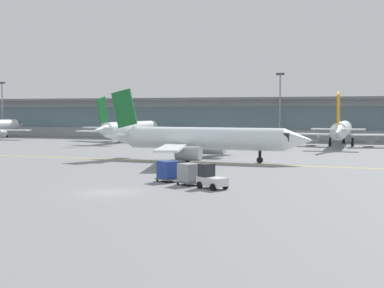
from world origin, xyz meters
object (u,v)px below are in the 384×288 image
Objects in this scene: gate_airplane_1 at (130,129)px; cargo_dolly_lead at (189,173)px; baggage_tug at (211,178)px; apron_light_mast_1 at (280,104)px; cargo_dolly_trailing at (168,170)px; gate_airplane_2 at (342,130)px; apron_light_mast_0 at (2,106)px; taxiing_regional_jet at (203,139)px.

gate_airplane_1 is 10.73× the size of cargo_dolly_lead.
apron_light_mast_1 is at bearing 126.32° from baggage_tug.
apron_light_mast_1 reaches higher than cargo_dolly_trailing.
cargo_dolly_lead is at bearing 170.50° from gate_airplane_2.
baggage_tug is 5.94m from cargo_dolly_trailing.
apron_light_mast_0 is 70.47m from apron_light_mast_1.
cargo_dolly_trailing is 73.15m from apron_light_mast_1.
apron_light_mast_1 reaches higher than gate_airplane_1.
baggage_tug is 0.20× the size of apron_light_mast_1.
apron_light_mast_0 reaches higher than cargo_dolly_trailing.
cargo_dolly_trailing is at bearing -44.36° from apron_light_mast_0.
gate_airplane_2 is 11.33× the size of cargo_dolly_trailing.
apron_light_mast_0 is (-74.42, 71.81, 6.56)m from cargo_dolly_lead.
apron_light_mast_1 is at bearing 90.17° from taxiing_regional_jet.
cargo_dolly_trailing is at bearing 180.00° from baggage_tug.
cargo_dolly_lead is at bearing -147.14° from gate_airplane_1.
taxiing_regional_jet is (-15.69, -37.15, -0.07)m from gate_airplane_2.
apron_light_mast_1 is (-13.95, 14.61, 5.14)m from gate_airplane_2.
cargo_dolly_trailing is (-2.63, 1.61, 0.00)m from cargo_dolly_lead.
baggage_tug is 1.12× the size of cargo_dolly_lead.
apron_light_mast_0 is (-71.79, 70.20, 6.56)m from cargo_dolly_trailing.
cargo_dolly_lead is (5.74, -22.64, -1.84)m from taxiing_regional_jet.
baggage_tug is at bearing -0.00° from cargo_dolly_trailing.
apron_light_mast_1 reaches higher than taxiing_regional_jet.
cargo_dolly_trailing is (30.60, -58.23, -1.75)m from gate_airplane_1.
gate_airplane_2 is 20.85m from apron_light_mast_1.
baggage_tug is at bearing -69.18° from taxiing_regional_jet.
gate_airplane_1 reaches higher than cargo_dolly_trailing.
baggage_tug is at bearing -0.00° from cargo_dolly_lead.
gate_airplane_2 reaches higher than baggage_tug.
apron_light_mast_1 is (70.42, 2.60, 0.49)m from apron_light_mast_0.
baggage_tug reaches higher than cargo_dolly_lead.
taxiing_regional_jet reaches higher than cargo_dolly_trailing.
apron_light_mast_1 reaches higher than apron_light_mast_0.
cargo_dolly_lead is at bearing 180.00° from baggage_tug.
baggage_tug is (8.18, -24.13, -2.00)m from taxiing_regional_jet.
cargo_dolly_lead is at bearing -86.92° from apron_light_mast_1.
gate_airplane_2 is 60.65m from cargo_dolly_lead.
cargo_dolly_lead is 0.19× the size of apron_light_mast_0.
gate_airplane_2 is 40.33m from taxiing_regional_jet.
apron_light_mast_0 is 0.94× the size of apron_light_mast_1.
cargo_dolly_trailing is at bearing -180.00° from cargo_dolly_lead.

